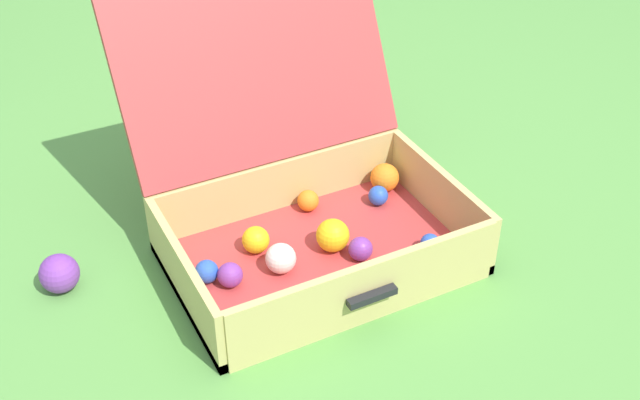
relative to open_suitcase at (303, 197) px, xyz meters
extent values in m
plane|color=#569342|center=(-0.02, -0.08, -0.13)|extent=(16.00, 16.00, 0.00)
cube|color=#B23838|center=(0.00, -0.09, -0.11)|extent=(0.66, 0.44, 0.03)
cube|color=tan|center=(-0.32, -0.09, -0.05)|extent=(0.02, 0.44, 0.15)
cube|color=tan|center=(0.32, -0.09, -0.05)|extent=(0.02, 0.44, 0.15)
cube|color=tan|center=(0.00, -0.30, -0.05)|extent=(0.62, 0.02, 0.15)
cube|color=tan|center=(0.00, 0.12, -0.05)|extent=(0.62, 0.02, 0.15)
cube|color=#B23838|center=(0.00, 0.23, 0.22)|extent=(0.66, 0.22, 0.40)
cube|color=black|center=(0.00, -0.32, -0.04)|extent=(0.11, 0.02, 0.02)
sphere|color=blue|center=(-0.26, -0.06, -0.07)|extent=(0.05, 0.05, 0.05)
sphere|color=purple|center=(0.07, -0.14, -0.07)|extent=(0.06, 0.06, 0.06)
sphere|color=yellow|center=(-0.13, -0.01, -0.07)|extent=(0.06, 0.06, 0.06)
sphere|color=white|center=(-0.11, -0.10, -0.07)|extent=(0.07, 0.07, 0.07)
sphere|color=yellow|center=(0.03, -0.09, -0.06)|extent=(0.08, 0.08, 0.08)
sphere|color=red|center=(0.05, -0.23, -0.07)|extent=(0.06, 0.06, 0.06)
sphere|color=orange|center=(0.05, 0.08, -0.07)|extent=(0.05, 0.05, 0.05)
sphere|color=blue|center=(0.22, -0.19, -0.08)|extent=(0.04, 0.04, 0.04)
sphere|color=orange|center=(0.26, 0.06, -0.06)|extent=(0.07, 0.07, 0.07)
sphere|color=purple|center=(-0.22, -0.09, -0.07)|extent=(0.06, 0.06, 0.06)
sphere|color=blue|center=(0.21, 0.02, -0.08)|extent=(0.05, 0.05, 0.05)
sphere|color=purple|center=(-0.55, 0.09, -0.08)|extent=(0.09, 0.09, 0.09)
camera|label=1|loc=(-0.65, -1.35, 1.07)|focal=45.34mm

